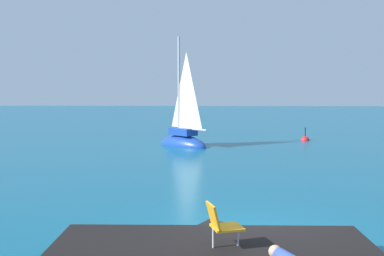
% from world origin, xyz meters
% --- Properties ---
extents(ground_plane, '(160.00, 160.00, 0.00)m').
position_xyz_m(ground_plane, '(0.00, 0.00, 0.00)').
color(ground_plane, '#0F5675').
extents(boulder_seaward, '(1.29, 1.10, 0.81)m').
position_xyz_m(boulder_seaward, '(-2.05, -1.18, 0.00)').
color(boulder_seaward, black).
rests_on(boulder_seaward, ground).
extents(boulder_inland, '(1.71, 1.68, 0.94)m').
position_xyz_m(boulder_inland, '(-0.96, -1.02, 0.00)').
color(boulder_inland, black).
rests_on(boulder_inland, ground).
extents(sailboat_near, '(3.50, 3.45, 6.97)m').
position_xyz_m(sailboat_near, '(-2.52, 16.35, 0.38)').
color(sailboat_near, '#193D99').
rests_on(sailboat_near, ground).
extents(beach_chair, '(0.71, 0.63, 0.80)m').
position_xyz_m(beach_chair, '(-0.73, -2.30, 0.95)').
color(beach_chair, orange).
rests_on(beach_chair, shore_ledge).
extents(marker_buoy, '(0.56, 0.56, 1.13)m').
position_xyz_m(marker_buoy, '(5.18, 19.45, 0.01)').
color(marker_buoy, red).
rests_on(marker_buoy, ground).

